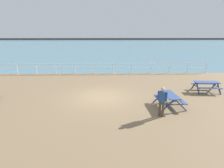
% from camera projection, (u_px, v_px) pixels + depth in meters
% --- Properties ---
extents(ground_plane, '(30.00, 24.00, 0.20)m').
position_uv_depth(ground_plane, '(102.00, 98.00, 13.29)').
color(ground_plane, '#846B4C').
extents(sea_band, '(142.00, 90.00, 0.01)m').
position_uv_depth(sea_band, '(106.00, 45.00, 64.00)').
color(sea_band, teal).
rests_on(sea_band, ground).
extents(distant_shoreline, '(142.00, 6.00, 1.80)m').
position_uv_depth(distant_shoreline, '(106.00, 40.00, 105.37)').
color(distant_shoreline, '#4C4C47').
rests_on(distant_shoreline, ground).
extents(seaward_railing, '(23.07, 0.07, 1.08)m').
position_uv_depth(seaward_railing, '(103.00, 67.00, 20.51)').
color(seaward_railing, white).
rests_on(seaward_railing, ground).
extents(picnic_table_near_left, '(1.90, 1.65, 0.80)m').
position_uv_depth(picnic_table_near_left, '(206.00, 84.00, 14.33)').
color(picnic_table_near_left, '#334C84').
rests_on(picnic_table_near_left, ground).
extents(picnic_table_near_right, '(1.60, 1.85, 0.80)m').
position_uv_depth(picnic_table_near_right, '(170.00, 97.00, 11.47)').
color(picnic_table_near_right, '#334C84').
rests_on(picnic_table_near_right, ground).
extents(visitor, '(0.46, 0.37, 1.66)m').
position_uv_depth(visitor, '(162.00, 100.00, 10.00)').
color(visitor, '#4C4233').
rests_on(visitor, ground).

